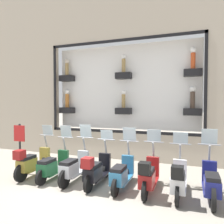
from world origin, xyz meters
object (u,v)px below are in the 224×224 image
at_px(scooter_teal_3, 122,174).
at_px(scooter_silver_5, 74,168).
at_px(scooter_white_1, 178,180).
at_px(scooter_black_4, 96,170).
at_px(scooter_red_2, 148,176).
at_px(scooter_green_6, 52,166).
at_px(scooter_navy_0, 211,183).
at_px(scooter_olive_7, 32,162).
at_px(shop_sign_post, 20,147).

xyz_separation_m(scooter_teal_3, scooter_silver_5, (0.01, 1.55, 0.02)).
bearing_deg(scooter_teal_3, scooter_white_1, -92.35).
xyz_separation_m(scooter_teal_3, scooter_black_4, (-0.06, 0.78, 0.04)).
relative_size(scooter_teal_3, scooter_silver_5, 0.99).
bearing_deg(scooter_red_2, scooter_green_6, 88.94).
bearing_deg(scooter_silver_5, scooter_navy_0, -89.99).
bearing_deg(scooter_black_4, scooter_green_6, 87.64).
relative_size(scooter_navy_0, scooter_green_6, 1.01).
bearing_deg(scooter_olive_7, scooter_silver_5, -87.80).
xyz_separation_m(scooter_black_4, scooter_olive_7, (0.01, 2.33, 0.02)).
distance_m(scooter_red_2, shop_sign_post, 4.52).
bearing_deg(scooter_red_2, scooter_silver_5, 88.41).
distance_m(scooter_white_1, scooter_silver_5, 3.11).
relative_size(scooter_green_6, scooter_olive_7, 0.99).
height_order(scooter_teal_3, scooter_black_4, scooter_teal_3).
height_order(scooter_silver_5, scooter_green_6, scooter_silver_5).
relative_size(scooter_white_1, scooter_red_2, 1.00).
bearing_deg(shop_sign_post, scooter_black_4, -92.89).
bearing_deg(scooter_white_1, scooter_black_4, 90.03).
height_order(scooter_red_2, shop_sign_post, shop_sign_post).
distance_m(scooter_navy_0, scooter_green_6, 4.66).
bearing_deg(scooter_red_2, scooter_teal_3, 85.70).
distance_m(scooter_navy_0, scooter_teal_3, 2.33).
height_order(scooter_navy_0, scooter_red_2, scooter_navy_0).
xyz_separation_m(scooter_navy_0, scooter_black_4, (-0.07, 3.11, 0.02)).
relative_size(scooter_red_2, scooter_teal_3, 1.00).
relative_size(scooter_green_6, shop_sign_post, 1.04).
bearing_deg(scooter_black_4, scooter_white_1, -89.97).
bearing_deg(scooter_white_1, scooter_teal_3, 87.65).
height_order(scooter_black_4, scooter_silver_5, scooter_silver_5).
bearing_deg(scooter_teal_3, scooter_red_2, -94.30).
bearing_deg(scooter_green_6, scooter_teal_3, -89.98).
relative_size(scooter_red_2, shop_sign_post, 1.04).
bearing_deg(scooter_white_1, scooter_silver_5, 88.71).
bearing_deg(scooter_black_4, scooter_teal_3, -85.23).
height_order(scooter_red_2, scooter_teal_3, scooter_teal_3).
distance_m(scooter_white_1, scooter_teal_3, 1.56).
xyz_separation_m(scooter_black_4, shop_sign_post, (0.15, 2.94, 0.47)).
bearing_deg(scooter_white_1, scooter_olive_7, 89.87).
bearing_deg(scooter_olive_7, scooter_green_6, -86.15).
relative_size(scooter_white_1, scooter_silver_5, 0.99).
distance_m(scooter_navy_0, scooter_white_1, 0.78).
relative_size(scooter_teal_3, shop_sign_post, 1.04).
bearing_deg(scooter_black_4, scooter_red_2, -89.76).
relative_size(scooter_white_1, shop_sign_post, 1.04).
distance_m(scooter_silver_5, scooter_green_6, 0.78).
bearing_deg(scooter_olive_7, scooter_white_1, -90.13).
relative_size(scooter_navy_0, scooter_red_2, 1.00).
bearing_deg(scooter_black_4, scooter_navy_0, -88.67).
relative_size(scooter_white_1, scooter_teal_3, 1.00).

